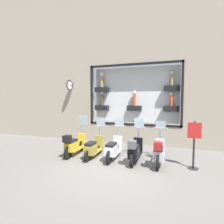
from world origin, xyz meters
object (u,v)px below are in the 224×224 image
(scooter_black_1, at_px, (135,150))
(scooter_olive_3, at_px, (93,148))
(scooter_silver_0, at_px, (159,152))
(scooter_white_2, at_px, (113,149))
(scooter_yellow_4, at_px, (74,145))
(shop_sign_post, at_px, (194,143))

(scooter_black_1, xyz_separation_m, scooter_olive_3, (0.05, 1.80, -0.06))
(scooter_silver_0, xyz_separation_m, scooter_black_1, (-0.00, 0.90, -0.01))
(scooter_white_2, xyz_separation_m, scooter_olive_3, (-0.01, 0.90, -0.03))
(scooter_silver_0, bearing_deg, scooter_yellow_4, 89.97)
(scooter_olive_3, bearing_deg, scooter_yellow_4, 93.16)
(scooter_silver_0, distance_m, scooter_olive_3, 2.70)
(scooter_olive_3, bearing_deg, scooter_silver_0, -91.09)
(scooter_white_2, relative_size, scooter_yellow_4, 1.00)
(scooter_white_2, height_order, shop_sign_post, shop_sign_post)
(scooter_olive_3, bearing_deg, shop_sign_post, -90.16)
(scooter_black_1, bearing_deg, scooter_olive_3, 88.30)
(scooter_yellow_4, bearing_deg, scooter_black_1, -90.08)
(scooter_black_1, xyz_separation_m, scooter_yellow_4, (0.00, 2.70, 0.01))
(scooter_yellow_4, bearing_deg, scooter_olive_3, -86.84)
(scooter_white_2, distance_m, shop_sign_post, 3.02)
(scooter_silver_0, relative_size, scooter_olive_3, 1.01)
(scooter_silver_0, relative_size, scooter_white_2, 1.00)
(shop_sign_post, bearing_deg, scooter_black_1, 91.18)
(scooter_black_1, bearing_deg, shop_sign_post, -88.82)
(scooter_olive_3, bearing_deg, scooter_black_1, -91.70)
(scooter_yellow_4, xyz_separation_m, shop_sign_post, (0.04, -4.78, 0.43))
(shop_sign_post, bearing_deg, scooter_silver_0, 91.97)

